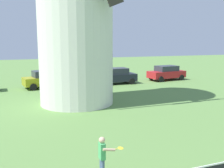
{
  "coord_description": "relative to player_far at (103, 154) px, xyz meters",
  "views": [
    {
      "loc": [
        -2.67,
        -2.82,
        4.19
      ],
      "look_at": [
        -0.02,
        4.25,
        2.94
      ],
      "focal_mm": 41.74,
      "sensor_mm": 36.0,
      "label": 1
    }
  ],
  "objects": [
    {
      "name": "player_far",
      "position": [
        0.0,
        0.0,
        0.0
      ],
      "size": [
        0.74,
        0.51,
        1.29
      ],
      "color": "slate",
      "rests_on": "ground_plane"
    },
    {
      "name": "parked_car_red",
      "position": [
        12.86,
        16.79,
        0.08
      ],
      "size": [
        4.18,
        2.23,
        1.56
      ],
      "color": "red",
      "rests_on": "ground_plane"
    },
    {
      "name": "parked_car_black",
      "position": [
        6.9,
        16.42,
        0.08
      ],
      "size": [
        3.86,
        1.89,
        1.56
      ],
      "color": "#1E232D",
      "rests_on": "ground_plane"
    },
    {
      "name": "parked_car_mustard",
      "position": [
        0.17,
        16.65,
        0.08
      ],
      "size": [
        4.15,
        2.39,
        1.56
      ],
      "color": "#999919",
      "rests_on": "ground_plane"
    }
  ]
}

